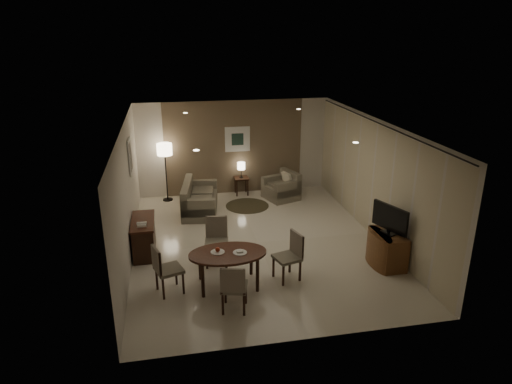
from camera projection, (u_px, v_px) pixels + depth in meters
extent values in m
cube|color=beige|center=(258.00, 243.00, 10.35)|extent=(5.50, 7.00, 0.00)
cube|color=white|center=(258.00, 125.00, 9.44)|extent=(5.50, 7.00, 0.00)
cube|color=brown|center=(234.00, 148.00, 13.13)|extent=(5.50, 0.00, 2.70)
cube|color=beige|center=(127.00, 195.00, 9.39)|extent=(0.00, 7.00, 2.70)
cube|color=beige|center=(376.00, 179.00, 10.39)|extent=(0.00, 7.00, 2.70)
cube|color=brown|center=(234.00, 148.00, 13.11)|extent=(3.96, 0.03, 2.70)
cylinder|color=black|center=(378.00, 123.00, 9.94)|extent=(0.03, 6.80, 0.03)
cube|color=silver|center=(237.00, 139.00, 13.02)|extent=(0.72, 0.03, 0.72)
cube|color=#1D3429|center=(238.00, 139.00, 13.01)|extent=(0.34, 0.01, 0.34)
cube|color=silver|center=(130.00, 156.00, 10.34)|extent=(0.03, 0.60, 0.80)
cube|color=gray|center=(131.00, 156.00, 10.34)|extent=(0.01, 0.46, 0.64)
cylinder|color=white|center=(196.00, 150.00, 7.53)|extent=(0.10, 0.10, 0.01)
cylinder|color=white|center=(356.00, 143.00, 8.03)|extent=(0.10, 0.10, 0.01)
cylinder|color=white|center=(185.00, 113.00, 10.85)|extent=(0.10, 0.10, 0.01)
cylinder|color=white|center=(299.00, 109.00, 11.36)|extent=(0.10, 0.10, 0.01)
cylinder|color=white|center=(218.00, 252.00, 8.42)|extent=(0.26, 0.26, 0.02)
cylinder|color=white|center=(240.00, 253.00, 8.40)|extent=(0.26, 0.26, 0.02)
sphere|color=#9E2912|center=(218.00, 249.00, 8.40)|extent=(0.09, 0.09, 0.09)
cube|color=white|center=(240.00, 251.00, 8.39)|extent=(0.12, 0.08, 0.03)
cylinder|color=#423624|center=(247.00, 206.00, 12.48)|extent=(1.18, 1.18, 0.01)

